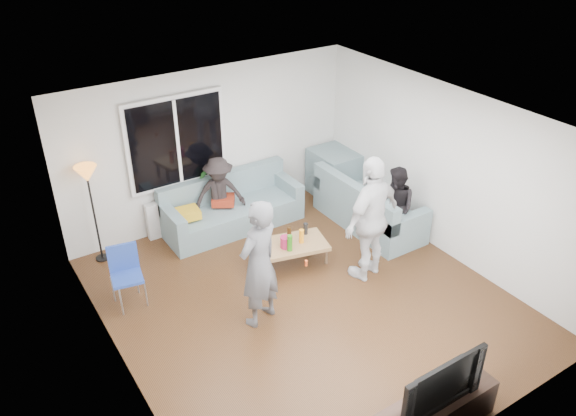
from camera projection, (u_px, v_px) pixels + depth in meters
floor at (305, 301)px, 7.98m from camera, size 5.00×5.50×0.04m
ceiling at (309, 122)px, 6.67m from camera, size 5.00×5.50×0.04m
wall_back at (210, 146)px, 9.34m from camera, size 5.00×0.04×2.60m
wall_front at (477, 349)px, 5.31m from camera, size 5.00×0.04×2.60m
wall_left at (113, 286)px, 6.14m from camera, size 0.04×5.50×2.60m
wall_right at (447, 172)px, 8.52m from camera, size 0.04×5.50×2.60m
window_frame at (176, 141)px, 8.88m from camera, size 1.62×0.06×1.47m
window_glass at (177, 142)px, 8.85m from camera, size 1.50×0.02×1.35m
window_mullion at (178, 142)px, 8.84m from camera, size 0.05×0.03×1.35m
radiator at (185, 212)px, 9.46m from camera, size 1.30×0.12×0.62m
potted_plant at (202, 180)px, 9.35m from camera, size 0.23×0.19×0.39m
vase at (166, 196)px, 9.11m from camera, size 0.18×0.18×0.17m
sofa_back_section at (232, 204)px, 9.46m from camera, size 2.30×0.85×0.85m
sofa_right_section at (369, 202)px, 9.51m from camera, size 2.00×0.85×0.85m
sofa_corner at (338, 172)px, 10.48m from camera, size 0.85×0.85×0.85m
cushion_yellow at (187, 214)px, 9.02m from camera, size 0.41×0.36×0.14m
cushion_red at (223, 200)px, 9.40m from camera, size 0.46×0.44×0.13m
coffee_table at (289, 255)px, 8.57m from camera, size 1.21×0.85×0.40m
pitcher at (286, 242)px, 8.36m from camera, size 0.17×0.17×0.17m
side_chair at (127, 278)px, 7.70m from camera, size 0.47×0.47×0.86m
floor_lamp at (94, 215)px, 8.45m from camera, size 0.32×0.32×1.56m
player_left at (259, 264)px, 7.19m from camera, size 0.75×0.62×1.78m
player_right at (372, 219)px, 8.04m from camera, size 1.18×0.71×1.89m
spectator_right at (396, 206)px, 8.95m from camera, size 0.59×0.70×1.28m
spectator_back at (219, 195)px, 9.27m from camera, size 0.94×0.70×1.29m
television at (436, 381)px, 5.70m from camera, size 1.07×0.14×0.61m
bottle_a at (265, 240)px, 8.35m from camera, size 0.07×0.07×0.24m
bottle_d at (302, 236)px, 8.45m from camera, size 0.07×0.07×0.22m
bottle_b at (290, 243)px, 8.26m from camera, size 0.08×0.08×0.25m
bottle_e at (306, 229)px, 8.67m from camera, size 0.07×0.07×0.18m
bottle_c at (289, 233)px, 8.53m from camera, size 0.07×0.07×0.21m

